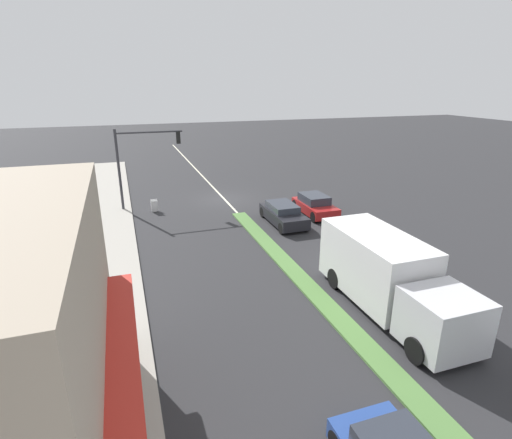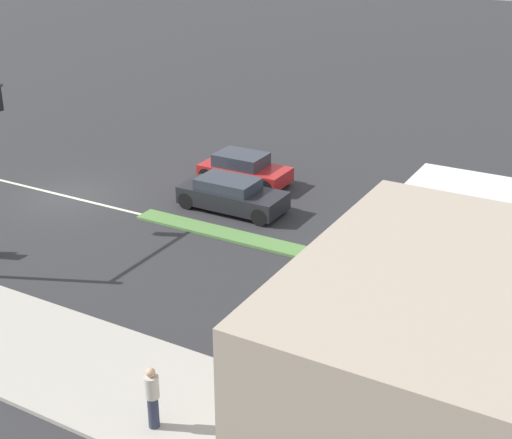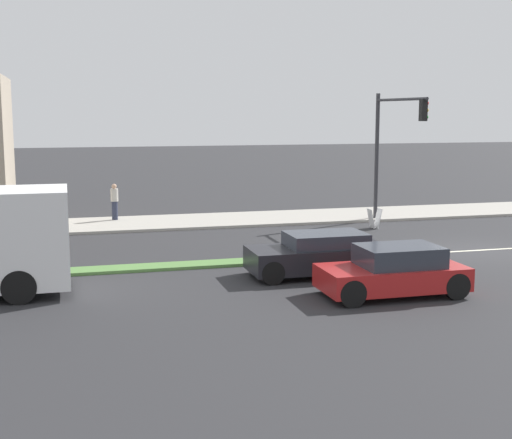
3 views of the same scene
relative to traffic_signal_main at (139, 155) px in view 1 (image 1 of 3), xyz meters
The scene contains 9 objects.
ground_plane 18.95m from the traffic_signal_main, 109.29° to the left, with size 160.00×160.00×0.00m, color #2B2B2D.
sidewalk_right 18.63m from the traffic_signal_main, 80.92° to the left, with size 4.00×73.00×0.12m, color #A8A399.
lane_marking_center 7.28m from the traffic_signal_main, behind, with size 0.16×60.00×0.01m, color beige.
traffic_signal_main is the anchor object (origin of this frame).
pedestrian 12.53m from the traffic_signal_main, 71.46° to the left, with size 0.34×0.34×1.62m.
warning_aframe_sign 3.68m from the traffic_signal_main, 123.78° to the left, with size 0.45×0.53×0.84m.
delivery_truck 19.12m from the traffic_signal_main, 116.04° to the left, with size 2.44×7.50×2.87m.
hatchback_red 12.69m from the traffic_signal_main, 155.05° to the left, with size 1.85×3.89×1.36m.
sedan_dark 10.91m from the traffic_signal_main, 143.09° to the left, with size 1.83×4.29×1.30m.
Camera 1 is at (7.31, 29.28, 8.72)m, focal length 28.00 mm.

